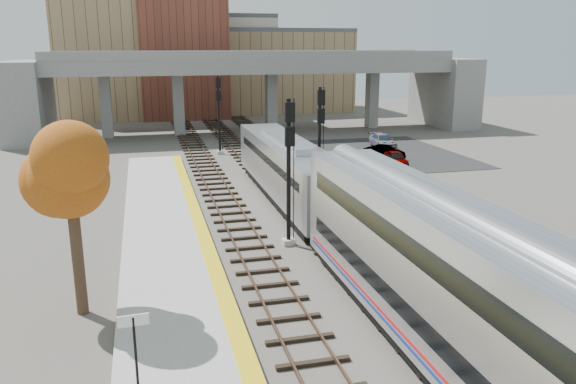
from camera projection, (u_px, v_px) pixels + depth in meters
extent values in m
plane|color=#47423D|center=(345.00, 285.00, 24.43)|extent=(160.00, 160.00, 0.00)
cube|color=#9E9E99|center=(176.00, 299.00, 22.63)|extent=(4.50, 60.00, 0.35)
cube|color=yellow|center=(223.00, 290.00, 23.04)|extent=(0.70, 60.00, 0.01)
cube|color=black|center=(229.00, 210.00, 35.34)|extent=(2.50, 95.00, 0.14)
cube|color=brown|center=(217.00, 209.00, 35.14)|extent=(0.07, 95.00, 0.14)
cube|color=brown|center=(240.00, 207.00, 35.49)|extent=(0.07, 95.00, 0.14)
cube|color=black|center=(293.00, 205.00, 36.36)|extent=(2.50, 95.00, 0.14)
cube|color=brown|center=(282.00, 204.00, 36.16)|extent=(0.07, 95.00, 0.14)
cube|color=brown|center=(304.00, 203.00, 36.50)|extent=(0.07, 95.00, 0.14)
cube|color=black|center=(351.00, 201.00, 37.33)|extent=(2.50, 95.00, 0.14)
cube|color=brown|center=(341.00, 200.00, 37.13)|extent=(0.07, 95.00, 0.14)
cube|color=brown|center=(361.00, 199.00, 37.47)|extent=(0.07, 95.00, 0.14)
cube|color=slate|center=(254.00, 66.00, 65.82)|extent=(46.00, 10.00, 1.50)
cube|color=slate|center=(263.00, 56.00, 61.01)|extent=(46.00, 0.20, 1.00)
cube|color=slate|center=(247.00, 54.00, 70.00)|extent=(46.00, 0.20, 1.00)
cube|color=slate|center=(106.00, 106.00, 62.77)|extent=(1.20, 1.60, 7.00)
cube|color=slate|center=(178.00, 104.00, 64.71)|extent=(1.20, 1.60, 7.00)
cube|color=slate|center=(271.00, 102.00, 67.38)|extent=(1.20, 1.60, 7.00)
cube|color=slate|center=(372.00, 100.00, 70.53)|extent=(1.20, 1.60, 7.00)
cube|color=slate|center=(28.00, 101.00, 60.64)|extent=(4.00, 12.00, 8.50)
cube|color=slate|center=(444.00, 92.00, 72.77)|extent=(4.00, 12.00, 8.50)
cube|color=#987E58|center=(125.00, 60.00, 80.85)|extent=(18.00, 14.00, 16.00)
cube|color=#4C4C4F|center=(121.00, 0.00, 78.75)|extent=(18.00, 14.00, 0.60)
cube|color=beige|center=(218.00, 66.00, 89.18)|extent=(16.00, 16.00, 14.00)
cube|color=#4C4C4F|center=(216.00, 18.00, 87.33)|extent=(16.00, 16.00, 0.60)
cube|color=brown|center=(182.00, 46.00, 79.47)|extent=(12.00, 10.00, 20.00)
cube|color=#987E58|center=(282.00, 72.00, 89.98)|extent=(20.00, 14.00, 12.00)
cube|color=#4C4C4F|center=(282.00, 31.00, 88.39)|extent=(20.00, 14.00, 0.60)
cube|color=black|center=(381.00, 153.00, 54.04)|extent=(14.00, 18.00, 0.04)
cube|color=#A8AAB2|center=(288.00, 167.00, 36.95)|extent=(3.00, 19.00, 3.20)
cube|color=black|center=(259.00, 136.00, 45.72)|extent=(2.20, 0.06, 1.10)
cube|color=black|center=(288.00, 158.00, 36.80)|extent=(3.02, 16.15, 0.50)
cube|color=black|center=(288.00, 194.00, 37.42)|extent=(2.70, 17.10, 0.50)
cube|color=#A8AAB2|center=(288.00, 140.00, 36.50)|extent=(1.60, 9.50, 0.40)
cube|color=#A8AAB2|center=(491.00, 310.00, 15.64)|extent=(3.00, 25.00, 4.60)
cube|color=black|center=(495.00, 270.00, 15.33)|extent=(3.02, 23.00, 0.75)
cube|color=black|center=(488.00, 339.00, 15.86)|extent=(3.02, 23.00, 0.65)
cube|color=#AB1516|center=(486.00, 366.00, 16.08)|extent=(3.03, 24.00, 0.12)
cube|color=navy|center=(485.00, 372.00, 16.13)|extent=(3.03, 24.00, 0.12)
cube|color=#9E9E99|center=(289.00, 242.00, 29.33)|extent=(0.60, 0.60, 0.30)
cylinder|color=black|center=(289.00, 174.00, 28.40)|extent=(0.22, 0.22, 7.59)
cube|color=black|center=(290.00, 112.00, 27.37)|extent=(0.49, 0.18, 0.98)
cube|color=black|center=(290.00, 137.00, 27.67)|extent=(0.49, 0.18, 0.98)
cube|color=#9E9E99|center=(319.00, 199.00, 37.60)|extent=(0.60, 0.60, 0.30)
cylinder|color=black|center=(319.00, 145.00, 36.68)|extent=(0.22, 0.22, 7.54)
cube|color=black|center=(321.00, 98.00, 35.66)|extent=(0.48, 0.18, 0.97)
cube|color=black|center=(321.00, 116.00, 35.96)|extent=(0.48, 0.18, 0.97)
cube|color=#9E9E99|center=(220.00, 152.00, 53.81)|extent=(0.60, 0.60, 0.30)
cylinder|color=black|center=(219.00, 116.00, 52.92)|extent=(0.21, 0.21, 7.36)
cube|color=black|center=(218.00, 83.00, 51.91)|extent=(0.47, 0.18, 0.95)
cube|color=black|center=(219.00, 96.00, 52.21)|extent=(0.47, 0.18, 0.95)
cylinder|color=black|center=(136.00, 352.00, 16.36)|extent=(0.08, 0.08, 2.20)
cube|color=white|center=(133.00, 321.00, 16.11)|extent=(0.90, 0.11, 0.35)
cylinder|color=#382619|center=(77.00, 247.00, 21.17)|extent=(0.44, 0.44, 5.49)
ellipsoid|color=#C96E1A|center=(68.00, 165.00, 20.38)|extent=(3.60, 3.60, 3.92)
imported|color=#99999E|center=(396.00, 159.00, 48.09)|extent=(2.18, 4.01, 1.30)
imported|color=#99999E|center=(384.00, 152.00, 51.21)|extent=(3.38, 3.74, 1.24)
imported|color=#99999E|center=(383.00, 141.00, 57.10)|extent=(2.08, 4.60, 1.31)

